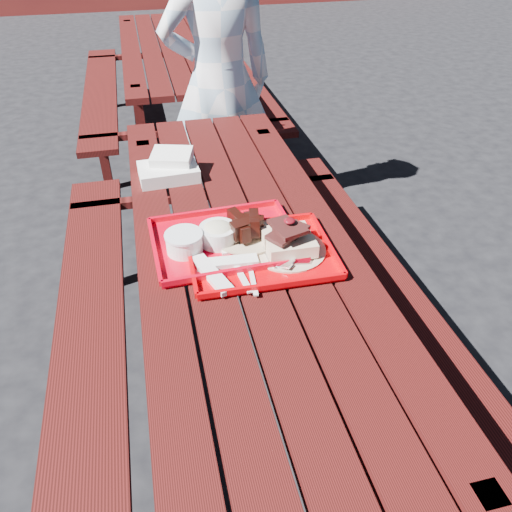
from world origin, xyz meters
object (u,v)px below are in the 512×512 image
(near_tray, at_px, (259,244))
(far_tray, at_px, (223,240))
(picnic_table_far, at_px, (172,69))
(person, at_px, (219,82))
(picnic_table_near, at_px, (247,289))

(near_tray, relative_size, far_tray, 0.95)
(far_tray, bearing_deg, picnic_table_far, 88.48)
(picnic_table_far, bearing_deg, person, -83.43)
(picnic_table_far, distance_m, near_tray, 2.85)
(picnic_table_far, height_order, person, person)
(person, bearing_deg, picnic_table_near, 80.77)
(far_tray, relative_size, person, 0.29)
(near_tray, bearing_deg, far_tray, 147.31)
(far_tray, distance_m, person, 1.42)
(picnic_table_far, height_order, near_tray, near_tray)
(picnic_table_far, distance_m, far_tray, 2.78)
(picnic_table_far, xyz_separation_m, near_tray, (0.04, -2.84, 0.23))
(picnic_table_near, distance_m, far_tray, 0.23)
(picnic_table_near, height_order, near_tray, near_tray)
(near_tray, bearing_deg, person, 85.21)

